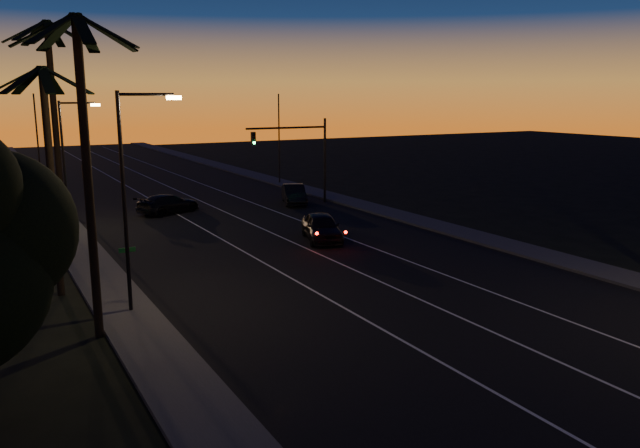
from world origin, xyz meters
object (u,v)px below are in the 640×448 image
signal_mast (300,146)px  lead_car (322,227)px  right_car (294,194)px  cross_car (168,204)px

signal_mast → lead_car: signal_mast is taller
lead_car → right_car: lead_car is taller
right_car → cross_car: size_ratio=0.93×
signal_mast → cross_car: (-10.56, 1.37, -4.04)m
signal_mast → right_car: 4.02m
signal_mast → cross_car: signal_mast is taller
signal_mast → cross_car: 11.39m
lead_car → right_car: bearing=70.4°
signal_mast → right_car: size_ratio=1.40×
lead_car → right_car: 13.58m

